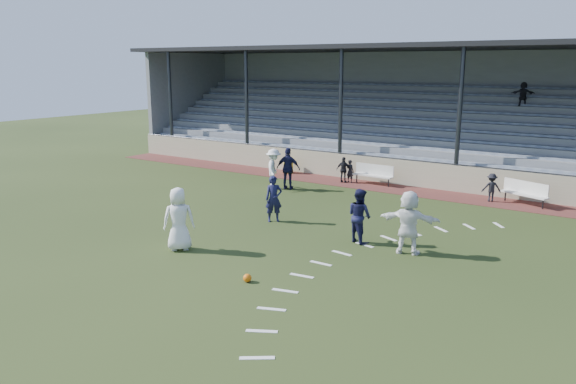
{
  "coord_description": "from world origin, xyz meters",
  "views": [
    {
      "loc": [
        10.72,
        -13.33,
        5.68
      ],
      "look_at": [
        0.0,
        2.5,
        1.3
      ],
      "focal_mm": 35.0,
      "sensor_mm": 36.0,
      "label": 1
    }
  ],
  "objects_px": {
    "player_navy_lead": "(274,199)",
    "player_white_lead": "(179,219)",
    "football": "(247,278)",
    "bench_left": "(374,173)",
    "trash_bin": "(288,165)",
    "bench_right": "(525,191)"
  },
  "relations": [
    {
      "from": "bench_left",
      "to": "player_white_lead",
      "type": "bearing_deg",
      "value": -91.47
    },
    {
      "from": "trash_bin",
      "to": "bench_right",
      "type": "bearing_deg",
      "value": -0.89
    },
    {
      "from": "bench_left",
      "to": "bench_right",
      "type": "bearing_deg",
      "value": 1.09
    },
    {
      "from": "football",
      "to": "player_white_lead",
      "type": "distance_m",
      "value": 3.64
    },
    {
      "from": "player_white_lead",
      "to": "player_navy_lead",
      "type": "xyz_separation_m",
      "value": [
        0.55,
        4.29,
        -0.14
      ]
    },
    {
      "from": "bench_right",
      "to": "trash_bin",
      "type": "distance_m",
      "value": 11.88
    },
    {
      "from": "bench_right",
      "to": "trash_bin",
      "type": "xyz_separation_m",
      "value": [
        -11.88,
        0.19,
        -0.16
      ]
    },
    {
      "from": "bench_left",
      "to": "bench_right",
      "type": "distance_m",
      "value": 6.89
    },
    {
      "from": "football",
      "to": "trash_bin",
      "type": "bearing_deg",
      "value": 119.97
    },
    {
      "from": "bench_left",
      "to": "trash_bin",
      "type": "height_order",
      "value": "bench_left"
    },
    {
      "from": "bench_left",
      "to": "player_white_lead",
      "type": "xyz_separation_m",
      "value": [
        -0.76,
        -12.25,
        0.41
      ]
    },
    {
      "from": "bench_right",
      "to": "player_navy_lead",
      "type": "bearing_deg",
      "value": -111.04
    },
    {
      "from": "player_white_lead",
      "to": "player_navy_lead",
      "type": "height_order",
      "value": "player_white_lead"
    },
    {
      "from": "football",
      "to": "player_white_lead",
      "type": "relative_size",
      "value": 0.11
    },
    {
      "from": "bench_left",
      "to": "football",
      "type": "bearing_deg",
      "value": -76.57
    },
    {
      "from": "player_navy_lead",
      "to": "player_white_lead",
      "type": "bearing_deg",
      "value": -141.33
    },
    {
      "from": "football",
      "to": "player_white_lead",
      "type": "height_order",
      "value": "player_white_lead"
    },
    {
      "from": "bench_right",
      "to": "football",
      "type": "bearing_deg",
      "value": -86.9
    },
    {
      "from": "football",
      "to": "player_navy_lead",
      "type": "xyz_separation_m",
      "value": [
        -2.85,
        5.22,
        0.74
      ]
    },
    {
      "from": "football",
      "to": "player_white_lead",
      "type": "bearing_deg",
      "value": 164.72
    },
    {
      "from": "football",
      "to": "bench_left",
      "type": "bearing_deg",
      "value": 101.33
    },
    {
      "from": "bench_left",
      "to": "player_white_lead",
      "type": "relative_size",
      "value": 1.01
    }
  ]
}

